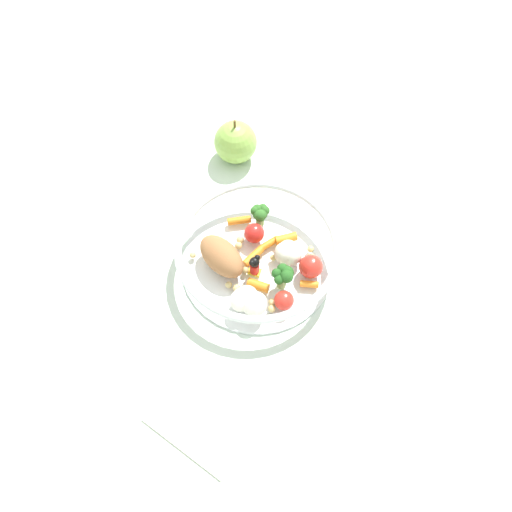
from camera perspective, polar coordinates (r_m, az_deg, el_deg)
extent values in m
plane|color=silver|center=(0.79, 0.57, -1.26)|extent=(2.40, 2.40, 0.00)
cylinder|color=white|center=(0.79, 0.00, -0.90)|extent=(0.21, 0.21, 0.01)
torus|color=white|center=(0.75, 0.00, 0.76)|extent=(0.22, 0.22, 0.01)
ellipsoid|color=#9E663D|center=(0.76, -3.49, -0.03)|extent=(0.08, 0.05, 0.04)
cylinder|color=#7FAD5B|center=(0.76, 2.59, -2.59)|extent=(0.01, 0.01, 0.02)
sphere|color=#23561E|center=(0.73, 3.11, -2.09)|extent=(0.02, 0.02, 0.02)
sphere|color=#23561E|center=(0.74, 3.26, -1.59)|extent=(0.02, 0.02, 0.02)
sphere|color=#23561E|center=(0.74, 2.50, -1.52)|extent=(0.02, 0.02, 0.02)
sphere|color=#23561E|center=(0.74, 2.08, -1.76)|extent=(0.01, 0.01, 0.01)
sphere|color=#23561E|center=(0.73, 2.35, -2.39)|extent=(0.01, 0.01, 0.01)
cylinder|color=#7FAD5B|center=(0.81, 0.41, 3.64)|extent=(0.01, 0.01, 0.02)
sphere|color=#2D6023|center=(0.79, 0.64, 4.23)|extent=(0.01, 0.01, 0.01)
sphere|color=#2D6023|center=(0.79, 0.93, 4.60)|extent=(0.01, 0.01, 0.01)
sphere|color=#2D6023|center=(0.80, 0.68, 4.83)|extent=(0.01, 0.01, 0.01)
sphere|color=#2D6023|center=(0.80, 0.16, 4.66)|extent=(0.02, 0.02, 0.02)
sphere|color=#2D6023|center=(0.79, -0.15, 4.58)|extent=(0.01, 0.01, 0.01)
sphere|color=#2D6023|center=(0.79, 0.15, 4.15)|extent=(0.01, 0.01, 0.01)
sphere|color=#2D6023|center=(0.79, 0.41, 4.09)|extent=(0.02, 0.02, 0.02)
sphere|color=silver|center=(0.77, 3.65, 0.08)|extent=(0.03, 0.03, 0.03)
sphere|color=silver|center=(0.77, 3.73, 0.41)|extent=(0.02, 0.02, 0.02)
sphere|color=silver|center=(0.78, 3.26, 0.63)|extent=(0.03, 0.03, 0.03)
sphere|color=silver|center=(0.77, 2.97, 0.29)|extent=(0.03, 0.03, 0.03)
sphere|color=silver|center=(0.77, 3.35, -0.23)|extent=(0.02, 0.02, 0.02)
sphere|color=white|center=(0.73, -0.14, -4.85)|extent=(0.03, 0.03, 0.03)
sphere|color=white|center=(0.74, -0.91, -4.08)|extent=(0.03, 0.03, 0.03)
sphere|color=white|center=(0.74, -1.29, -4.33)|extent=(0.03, 0.03, 0.03)
sphere|color=white|center=(0.73, -1.51, -4.51)|extent=(0.03, 0.03, 0.03)
cube|color=yellow|center=(0.77, -0.06, -1.65)|extent=(0.02, 0.02, 0.00)
cylinder|color=red|center=(0.76, -0.06, -1.25)|extent=(0.02, 0.02, 0.02)
sphere|color=black|center=(0.75, -0.06, -0.68)|extent=(0.01, 0.01, 0.01)
sphere|color=black|center=(0.74, -0.20, -0.87)|extent=(0.01, 0.01, 0.01)
sphere|color=black|center=(0.75, 0.07, -0.12)|extent=(0.01, 0.01, 0.01)
cylinder|color=orange|center=(0.80, 3.09, 1.76)|extent=(0.03, 0.03, 0.01)
cylinder|color=orange|center=(0.76, 0.22, -2.97)|extent=(0.03, 0.02, 0.01)
cylinder|color=orange|center=(0.78, -0.13, 0.10)|extent=(0.01, 0.03, 0.01)
cylinder|color=orange|center=(0.76, 5.40, -2.85)|extent=(0.03, 0.02, 0.01)
cylinder|color=orange|center=(0.81, -1.71, 3.60)|extent=(0.03, 0.03, 0.01)
cylinder|color=orange|center=(0.79, 1.28, 1.24)|extent=(0.02, 0.03, 0.01)
sphere|color=red|center=(0.79, -0.17, 2.33)|extent=(0.03, 0.03, 0.03)
sphere|color=red|center=(0.74, 2.84, -4.48)|extent=(0.03, 0.03, 0.03)
sphere|color=red|center=(0.76, 5.56, -1.06)|extent=(0.03, 0.03, 0.03)
sphere|color=#D1B775|center=(0.79, -1.62, 1.65)|extent=(0.01, 0.01, 0.01)
sphere|color=#D1B775|center=(0.79, -1.95, 0.88)|extent=(0.01, 0.01, 0.01)
sphere|color=tan|center=(0.74, 1.59, -5.35)|extent=(0.01, 0.01, 0.01)
sphere|color=tan|center=(0.79, 5.52, 0.69)|extent=(0.01, 0.01, 0.01)
sphere|color=#D1B775|center=(0.76, -2.76, -2.92)|extent=(0.01, 0.01, 0.01)
sphere|color=tan|center=(0.78, 5.59, -0.13)|extent=(0.01, 0.01, 0.01)
sphere|color=#D1B775|center=(0.75, 1.65, -4.67)|extent=(0.01, 0.01, 0.01)
sphere|color=#D1B775|center=(0.76, -1.73, -3.44)|extent=(0.01, 0.01, 0.01)
sphere|color=tan|center=(0.78, 1.74, -0.17)|extent=(0.01, 0.01, 0.01)
sphere|color=#D1B775|center=(0.79, -6.40, 0.10)|extent=(0.01, 0.01, 0.01)
sphere|color=tan|center=(0.77, -1.09, -1.44)|extent=(0.01, 0.01, 0.01)
sphere|color=#8CB74C|center=(0.88, -2.08, 11.41)|extent=(0.07, 0.07, 0.07)
cylinder|color=brown|center=(0.85, -2.17, 13.18)|extent=(0.00, 0.00, 0.01)
cube|color=silver|center=(0.71, -4.82, -15.37)|extent=(0.13, 0.12, 0.01)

